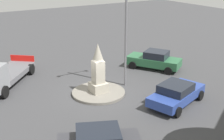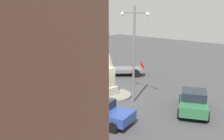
% 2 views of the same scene
% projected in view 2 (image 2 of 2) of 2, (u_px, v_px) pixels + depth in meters
% --- Properties ---
extents(ground_plane, '(80.00, 80.00, 0.00)m').
position_uv_depth(ground_plane, '(109.00, 96.00, 21.76)').
color(ground_plane, '#424244').
extents(traffic_island, '(3.62, 3.62, 0.17)m').
position_uv_depth(traffic_island, '(109.00, 95.00, 21.74)').
color(traffic_island, gray).
rests_on(traffic_island, ground).
extents(monument, '(1.04, 1.04, 3.37)m').
position_uv_depth(monument, '(109.00, 76.00, 21.39)').
color(monument, '#B2AA99').
rests_on(monument, traffic_island).
extents(streetlamp, '(2.72, 0.28, 7.22)m').
position_uv_depth(streetlamp, '(134.00, 46.00, 19.27)').
color(streetlamp, slate).
rests_on(streetlamp, ground).
extents(car_green_approaching, '(3.78, 4.65, 1.56)m').
position_uv_depth(car_green_approaching, '(193.00, 101.00, 18.21)').
color(car_green_approaching, '#2D6B42').
rests_on(car_green_approaching, ground).
extents(car_blue_near_island, '(4.66, 3.08, 1.41)m').
position_uv_depth(car_blue_near_island, '(99.00, 111.00, 16.57)').
color(car_blue_near_island, '#2D479E').
rests_on(car_blue_near_island, ground).
extents(car_dark_grey_waiting, '(4.21, 3.17, 1.42)m').
position_uv_depth(car_dark_grey_waiting, '(19.00, 93.00, 20.03)').
color(car_dark_grey_waiting, '#38383D').
rests_on(car_dark_grey_waiting, ground).
extents(truck_grey_parked_left, '(5.60, 6.11, 2.17)m').
position_uv_depth(truck_grey_parked_left, '(104.00, 66.00, 28.42)').
color(truck_grey_parked_left, gray).
rests_on(truck_grey_parked_left, ground).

